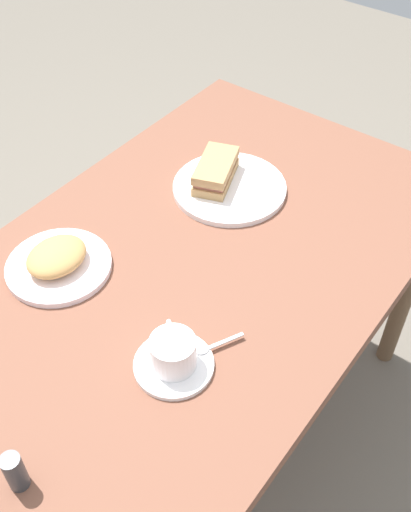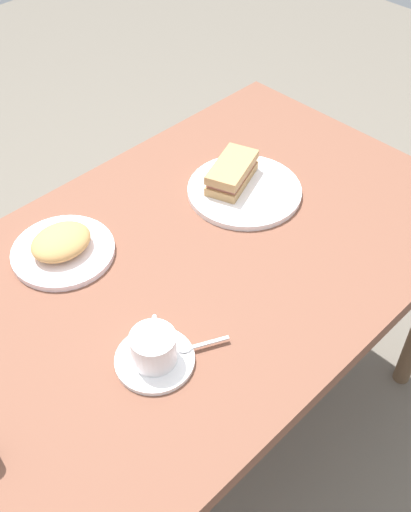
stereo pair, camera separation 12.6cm
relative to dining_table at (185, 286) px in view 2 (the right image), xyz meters
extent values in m
plane|color=#686055|center=(0.00, 0.00, -0.64)|extent=(6.00, 6.00, 0.00)
cube|color=brown|center=(0.00, 0.00, 0.05)|extent=(1.34, 0.79, 0.04)
cylinder|color=brown|center=(0.60, 0.33, -0.31)|extent=(0.05, 0.05, 0.68)
cylinder|color=white|center=(0.26, 0.07, 0.08)|extent=(0.27, 0.27, 0.01)
cube|color=tan|center=(0.26, 0.11, 0.10)|extent=(0.17, 0.12, 0.02)
cube|color=#A96756|center=(0.26, 0.11, 0.11)|extent=(0.15, 0.11, 0.01)
cube|color=#AC8352|center=(0.26, 0.11, 0.13)|extent=(0.17, 0.12, 0.02)
cylinder|color=white|center=(-0.21, -0.14, 0.08)|extent=(0.15, 0.15, 0.01)
cylinder|color=white|center=(-0.21, -0.14, 0.11)|extent=(0.08, 0.08, 0.06)
cylinder|color=#AD7249|center=(-0.21, -0.14, 0.14)|extent=(0.07, 0.07, 0.01)
torus|color=white|center=(-0.18, -0.11, 0.11)|extent=(0.04, 0.04, 0.04)
cube|color=silver|center=(-0.11, -0.19, 0.08)|extent=(0.07, 0.04, 0.00)
ellipsoid|color=silver|center=(-0.16, -0.17, 0.08)|extent=(0.03, 0.03, 0.01)
cylinder|color=white|center=(-0.16, 0.20, 0.08)|extent=(0.22, 0.22, 0.01)
ellipsoid|color=tan|center=(-0.16, 0.20, 0.11)|extent=(0.13, 0.11, 0.04)
camera|label=1|loc=(-0.68, -0.57, 1.00)|focal=43.11mm
camera|label=2|loc=(-0.60, -0.67, 1.00)|focal=43.11mm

